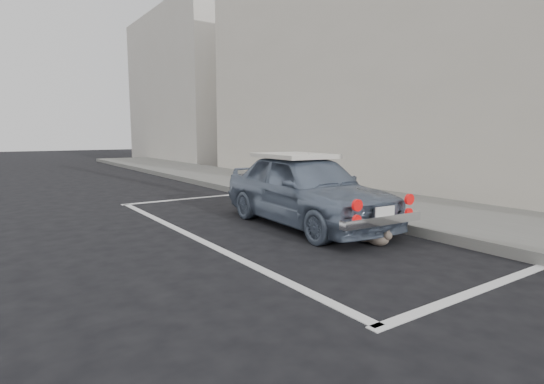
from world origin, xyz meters
The scene contains 9 objects.
ground centered at (0.00, 0.00, 0.00)m, with size 80.00×80.00×0.00m, color black.
sidewalk centered at (3.20, 2.00, 0.07)m, with size 2.80×40.00×0.15m, color slate.
shop_building centered at (6.33, 4.00, 3.49)m, with size 3.50×18.00×7.00m.
building_far centered at (6.35, 20.00, 4.00)m, with size 3.50×10.00×8.00m, color beige.
pline_rear centered at (0.50, -0.50, 0.00)m, with size 3.00×0.12×0.01m, color silver.
pline_front centered at (0.50, 6.50, 0.00)m, with size 3.00×0.12×0.01m, color silver.
pline_side centered at (-0.90, 3.00, 0.00)m, with size 0.12×7.00×0.01m, color silver.
retro_coupe centered at (0.99, 2.77, 0.61)m, with size 1.61×3.59×1.20m.
cat centered at (0.97, 1.17, 0.11)m, with size 0.28×0.42×0.23m.
Camera 1 is at (-3.36, -2.60, 1.49)m, focal length 28.00 mm.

